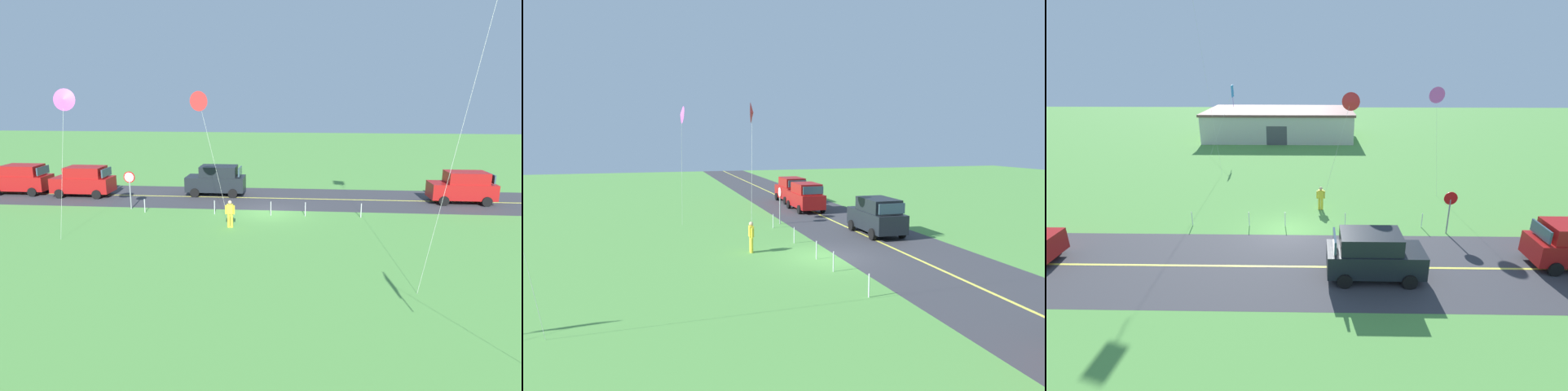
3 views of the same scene
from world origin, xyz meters
The scene contains 15 objects.
ground_plane centered at (0.00, 0.00, -0.05)m, with size 120.00×120.00×0.10m, color #549342.
asphalt_road centered at (0.00, -4.00, 0.00)m, with size 120.00×7.00×0.00m, color #38383D.
road_centre_stripe centered at (0.00, -4.00, 0.01)m, with size 120.00×0.16×0.00m, color #E5E04C.
car_suv_foreground centered at (4.23, -4.79, 1.15)m, with size 4.40×2.12×2.24m.
car_parked_east_far centered at (19.33, -3.99, 1.15)m, with size 4.40×2.12×2.24m.
car_parked_east_near centered at (14.13, -3.60, 1.15)m, with size 4.40×2.12×2.24m.
stop_sign centered at (9.20, -0.10, 1.80)m, with size 0.76×0.08×2.56m.
person_adult_near centered at (1.94, 3.44, 0.86)m, with size 0.58×0.22×1.60m.
kite_red_low centered at (3.65, 2.98, 7.14)m, with size 2.27×0.69×7.71m.
kite_blue_mid centered at (9.74, 6.25, 7.25)m, with size 1.44×0.37×7.83m.
fence_post_0 centered at (-5.89, 0.70, 0.45)m, with size 0.05×0.05×0.90m, color silver.
fence_post_1 centered at (-2.42, 0.70, 0.45)m, with size 0.05×0.05×0.90m, color silver.
fence_post_2 centered at (-0.24, 0.70, 0.45)m, with size 0.05×0.05×0.90m, color silver.
fence_post_3 centered at (3.38, 0.70, 0.45)m, with size 0.05×0.05×0.90m, color silver.
fence_post_4 centered at (7.98, 0.70, 0.45)m, with size 0.05×0.05×0.90m, color silver.
Camera 2 is at (-21.07, 8.33, 5.88)m, focal length 32.34 mm.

